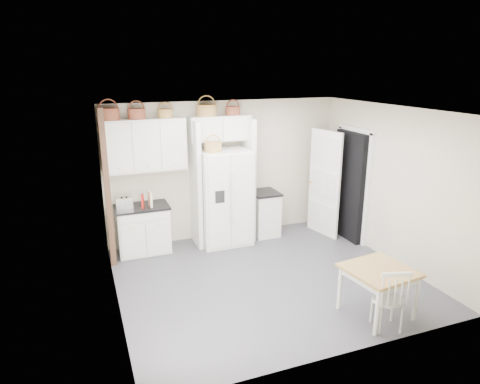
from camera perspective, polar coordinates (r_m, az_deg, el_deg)
name	(u,v)px	position (r m, az deg, el deg)	size (l,w,h in m)	color
floor	(267,278)	(6.86, 3.59, -11.37)	(4.50, 4.50, 0.00)	#404042
ceiling	(270,111)	(6.10, 4.03, 10.78)	(4.50, 4.50, 0.00)	white
wall_back	(225,170)	(8.16, -2.05, 2.97)	(4.50, 4.50, 0.00)	#BDB3A6
wall_left	(111,217)	(5.84, -16.77, -3.27)	(4.00, 4.00, 0.00)	#BDB3A6
wall_right	(391,185)	(7.55, 19.53, 0.92)	(4.00, 4.00, 0.00)	#BDB3A6
refrigerator	(224,197)	(7.86, -2.13, -0.69)	(0.91, 0.73, 1.77)	white
base_cab_left	(143,230)	(7.79, -12.78, -4.97)	(0.89, 0.56, 0.82)	silver
base_cab_right	(264,214)	(8.39, 3.26, -2.95)	(0.47, 0.57, 0.83)	silver
dining_table	(377,292)	(6.07, 17.83, -12.57)	(0.80, 0.80, 0.67)	olive
windsor_chair	(388,300)	(5.80, 19.14, -13.40)	(0.39, 0.36, 0.80)	silver
counter_left	(142,207)	(7.64, -12.99, -1.97)	(0.92, 0.60, 0.04)	black
counter_right	(265,193)	(8.25, 3.31, -0.09)	(0.51, 0.61, 0.04)	black
toaster	(125,203)	(7.56, -15.14, -1.40)	(0.28, 0.16, 0.19)	silver
cookbook_red	(143,201)	(7.53, -12.85, -1.19)	(0.03, 0.15, 0.22)	red
cookbook_cream	(150,199)	(7.54, -11.89, -0.94)	(0.04, 0.18, 0.27)	beige
basket_upper_a	(109,114)	(7.40, -17.09, 9.89)	(0.34, 0.34, 0.19)	maroon
basket_upper_b	(137,114)	(7.44, -13.61, 10.11)	(0.29, 0.29, 0.17)	maroon
basket_upper_c	(165,113)	(7.52, -9.92, 10.30)	(0.26, 0.26, 0.15)	#915F27
basket_bridge_a	(207,110)	(7.69, -4.47, 10.81)	(0.36, 0.36, 0.20)	#915F27
basket_bridge_b	(233,111)	(7.85, -0.95, 10.80)	(0.27, 0.27, 0.15)	maroon
basket_fridge_a	(213,147)	(7.47, -3.61, 6.00)	(0.30, 0.30, 0.16)	#915F27
upper_cabinet	(145,145)	(7.53, -12.59, 6.12)	(1.40, 0.34, 0.90)	silver
bridge_cabinet	(219,128)	(7.80, -2.75, 8.51)	(1.12, 0.34, 0.45)	silver
fridge_panel_left	(196,185)	(7.73, -5.95, 0.99)	(0.08, 0.60, 2.30)	silver
fridge_panel_right	(248,179)	(8.04, 1.09, 1.68)	(0.08, 0.60, 2.30)	silver
trim_post	(107,190)	(7.13, -17.26, 0.24)	(0.09, 0.09, 2.60)	#3F2919
doorway_void	(350,186)	(8.33, 14.50, 0.77)	(0.18, 0.85, 2.05)	black
door_slab	(324,183)	(8.40, 11.18, 1.12)	(0.80, 0.04, 2.05)	white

